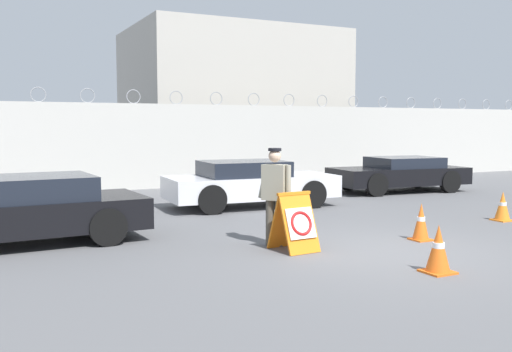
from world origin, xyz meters
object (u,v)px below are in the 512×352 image
Objects in this scene: security_guard at (275,192)px; traffic_cone_mid at (503,206)px; parked_car_front_coupe at (21,210)px; parked_car_rear_sedan at (249,183)px; traffic_cone_near at (438,249)px; parked_car_far_side at (399,173)px; barricade_sign at (295,222)px; traffic_cone_far at (421,222)px.

security_guard reaches higher than traffic_cone_mid.
parked_car_front_coupe reaches higher than parked_car_rear_sedan.
traffic_cone_near is 0.16× the size of parked_car_front_coupe.
security_guard is 9.27m from parked_car_far_side.
parked_car_front_coupe is at bearing 142.54° from barricade_sign.
security_guard is 0.38× the size of parked_car_rear_sedan.
parked_car_rear_sedan is at bearing 67.79° from barricade_sign.
parked_car_front_coupe reaches higher than barricade_sign.
parked_car_far_side reaches higher than barricade_sign.
barricade_sign is 0.58× the size of security_guard.
parked_car_rear_sedan is 5.86m from parked_car_far_side.
traffic_cone_mid is 0.94× the size of traffic_cone_far.
parked_car_front_coupe is at bearing 21.94° from parked_car_far_side.
security_guard reaches higher than parked_car_far_side.
security_guard is at bearing 98.02° from barricade_sign.
security_guard reaches higher than parked_car_front_coupe.
traffic_cone_near is at bearing -126.68° from traffic_cone_far.
traffic_cone_mid is at bearing -43.64° from parked_car_rear_sedan.
traffic_cone_mid is at bearing 31.14° from traffic_cone_near.
traffic_cone_mid is (4.57, 2.76, -0.02)m from traffic_cone_near.
parked_car_front_coupe reaches higher than traffic_cone_far.
traffic_cone_near is at bearing 134.79° from parked_car_front_coupe.
parked_car_front_coupe is (-9.79, 2.03, 0.30)m from traffic_cone_mid.
traffic_cone_mid is 0.15× the size of parked_car_front_coupe.
barricade_sign reaches higher than traffic_cone_near.
traffic_cone_far is 0.15× the size of parked_car_front_coupe.
parked_car_far_side is (6.24, 8.16, 0.24)m from traffic_cone_near.
traffic_cone_far is at bearing -143.31° from security_guard.
parked_car_rear_sedan is at bearing 132.76° from traffic_cone_mid.
security_guard is at bearing -179.26° from traffic_cone_mid.
traffic_cone_near reaches higher than traffic_cone_far.
barricade_sign is 1.45× the size of traffic_cone_far.
traffic_cone_far is (-3.15, -0.86, 0.02)m from traffic_cone_mid.
security_guard is 4.84m from parked_car_rear_sedan.
traffic_cone_near is 10.28m from parked_car_far_side.
security_guard is 5.83m from traffic_cone_mid.
traffic_cone_far is at bearing -76.08° from parked_car_rear_sedan.
security_guard is at bearing -106.80° from parked_car_rear_sedan.
traffic_cone_mid is 6.07m from parked_car_rear_sedan.
barricade_sign is 2.55m from traffic_cone_far.
parked_car_far_side is at bearing 34.23° from barricade_sign.
parked_car_far_side is (4.82, 6.26, 0.24)m from traffic_cone_far.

